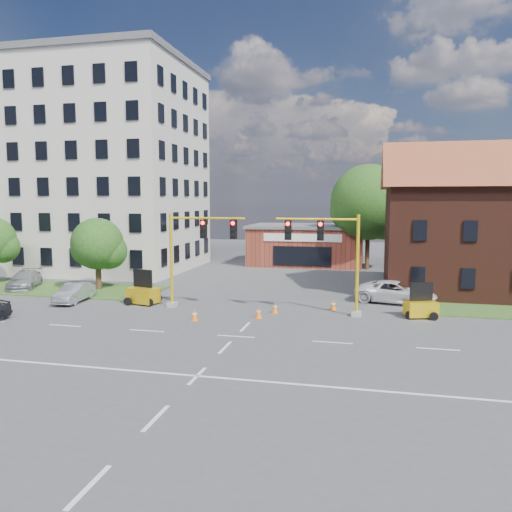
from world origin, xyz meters
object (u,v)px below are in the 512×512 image
trailer_west (143,294)px  pickup_white (396,292)px  signal_mast_east (330,252)px  trailer_east (421,307)px  signal_mast_west (195,249)px

trailer_west → pickup_white: 17.32m
trailer_west → signal_mast_east: bearing=12.9°
signal_mast_east → trailer_west: 13.04m
trailer_east → pickup_white: 4.28m
signal_mast_east → trailer_west: signal_mast_east is taller
signal_mast_west → signal_mast_east: (8.71, 0.00, 0.00)m
trailer_east → signal_mast_east: bearing=168.3°
trailer_east → pickup_white: (-1.27, 4.08, 0.12)m
signal_mast_west → pickup_white: (12.88, 4.61, -3.16)m
signal_mast_west → signal_mast_east: size_ratio=1.00×
trailer_west → trailer_east: bearing=15.1°
trailer_east → pickup_white: size_ratio=0.38×
signal_mast_west → trailer_east: size_ratio=3.00×
signal_mast_east → trailer_east: signal_mast_east is taller
signal_mast_east → signal_mast_west: bearing=180.0°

